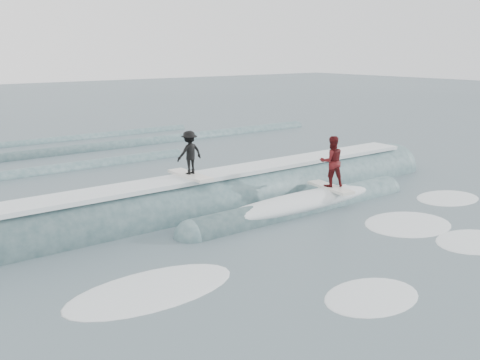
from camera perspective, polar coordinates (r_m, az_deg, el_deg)
ground at (r=15.36m, az=9.54°, el=-6.96°), size 160.00×160.00×0.00m
breaking_wave at (r=18.95m, az=-0.62°, el=-2.60°), size 21.29×3.93×2.31m
surfer_black at (r=17.87m, az=-5.40°, el=2.63°), size 0.98×2.01×1.55m
surfer_red at (r=19.12m, az=9.73°, el=1.72°), size 1.07×2.05×1.90m
whitewater at (r=15.99m, az=13.28°, el=-6.30°), size 15.57×5.26×0.10m
far_swells at (r=29.49m, az=-17.80°, el=2.62°), size 34.29×8.65×0.80m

